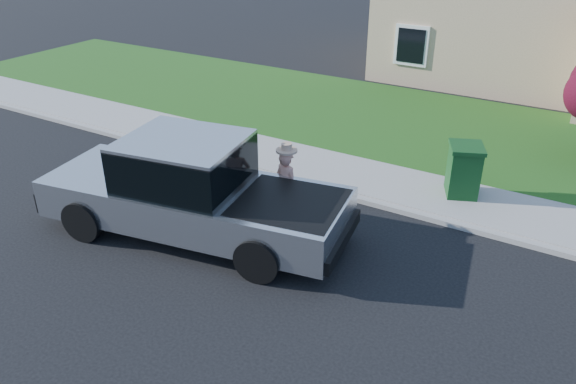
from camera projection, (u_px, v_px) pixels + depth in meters
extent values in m
plane|color=black|center=(294.00, 259.00, 11.24)|extent=(80.00, 80.00, 0.00)
cube|color=gray|center=(395.00, 208.00, 12.97)|extent=(40.00, 0.20, 0.12)
cube|color=gray|center=(411.00, 189.00, 13.80)|extent=(40.00, 2.00, 0.15)
cube|color=#1A4213|center=(462.00, 133.00, 17.25)|extent=(40.00, 7.00, 0.10)
cube|color=black|center=(411.00, 46.00, 21.01)|extent=(1.30, 0.10, 1.50)
cylinder|color=black|center=(84.00, 220.00, 11.71)|extent=(0.94, 0.48, 0.90)
cylinder|color=black|center=(141.00, 180.00, 13.42)|extent=(0.94, 0.48, 0.90)
cylinder|color=black|center=(258.00, 259.00, 10.43)|extent=(0.94, 0.48, 0.90)
cylinder|color=black|center=(297.00, 209.00, 12.14)|extent=(0.94, 0.48, 0.90)
cube|color=#B5B8BD|center=(195.00, 202.00, 11.75)|extent=(6.68, 3.29, 0.81)
cube|color=black|center=(184.00, 163.00, 11.41)|extent=(2.67, 2.45, 0.95)
cube|color=#B5B8BD|center=(182.00, 141.00, 11.19)|extent=(2.67, 2.45, 0.09)
cube|color=black|center=(290.00, 203.00, 10.89)|extent=(2.31, 2.22, 0.07)
cube|color=black|center=(72.00, 184.00, 12.86)|extent=(0.49, 2.12, 0.45)
cube|color=black|center=(343.00, 240.00, 10.81)|extent=(0.49, 2.12, 0.28)
cube|color=black|center=(178.00, 142.00, 12.76)|extent=(0.17, 0.27, 0.20)
imported|color=tan|center=(287.00, 187.00, 12.17)|extent=(0.71, 0.57, 1.71)
cylinder|color=tan|center=(287.00, 150.00, 11.76)|extent=(0.46, 0.46, 0.05)
cylinder|color=tan|center=(287.00, 147.00, 11.73)|extent=(0.23, 0.23, 0.16)
cube|color=#113E17|center=(463.00, 172.00, 13.19)|extent=(0.94, 1.00, 1.15)
cube|color=#113E17|center=(467.00, 147.00, 12.90)|extent=(1.03, 1.09, 0.09)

